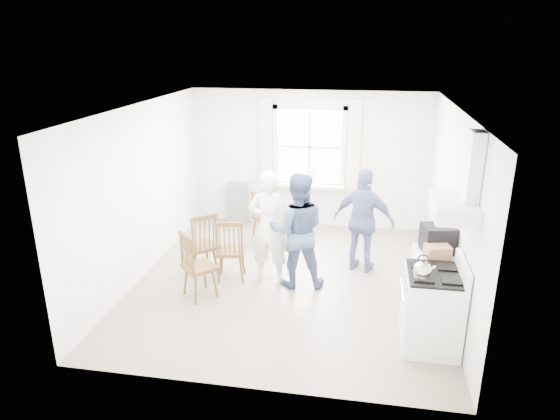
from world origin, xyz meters
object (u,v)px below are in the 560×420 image
object	(u,v)px
low_cabinet	(431,284)
person_left	(269,227)
person_mid	(297,231)
person_right	(364,221)
windsor_chair_a	(230,245)
gas_stove	(432,309)
windsor_chair_c	(203,239)
stereo_stack	(438,239)
windsor_chair_b	(192,259)

from	to	relation	value
low_cabinet	person_left	world-z (taller)	person_left
person_mid	person_right	xyz separation A→B (m)	(0.94, 0.67, -0.03)
person_mid	windsor_chair_a	bearing A→B (deg)	-4.62
gas_stove	windsor_chair_c	bearing A→B (deg)	158.76
low_cabinet	stereo_stack	bearing A→B (deg)	62.33
stereo_stack	person_left	xyz separation A→B (m)	(-2.31, 0.57, -0.21)
low_cabinet	windsor_chair_c	size ratio (longest dim) A/B	0.86
low_cabinet	person_mid	bearing A→B (deg)	163.00
windsor_chair_b	windsor_chair_c	size ratio (longest dim) A/B	0.95
person_left	low_cabinet	bearing A→B (deg)	167.41
windsor_chair_b	stereo_stack	bearing A→B (deg)	2.80
person_mid	gas_stove	bearing A→B (deg)	134.95
low_cabinet	person_left	bearing A→B (deg)	164.43
low_cabinet	person_mid	world-z (taller)	person_mid
low_cabinet	windsor_chair_a	bearing A→B (deg)	170.42
windsor_chair_a	low_cabinet	bearing A→B (deg)	-9.58
person_right	gas_stove	bearing A→B (deg)	129.95
person_left	person_mid	distance (m)	0.43
low_cabinet	windsor_chair_a	world-z (taller)	windsor_chair_a
low_cabinet	person_right	bearing A→B (deg)	126.35
person_left	person_right	size ratio (longest dim) A/B	1.04
stereo_stack	windsor_chair_a	size ratio (longest dim) A/B	0.46
stereo_stack	person_left	distance (m)	2.39
windsor_chair_c	windsor_chair_a	bearing A→B (deg)	-8.54
gas_stove	person_right	bearing A→B (deg)	113.44
windsor_chair_c	person_right	xyz separation A→B (m)	(2.36, 0.69, 0.19)
windsor_chair_a	person_mid	distance (m)	1.02
windsor_chair_b	windsor_chair_c	xyz separation A→B (m)	(-0.05, 0.64, 0.03)
gas_stove	windsor_chair_c	distance (m)	3.44
gas_stove	low_cabinet	distance (m)	0.70
person_right	low_cabinet	bearing A→B (deg)	142.86
windsor_chair_b	gas_stove	bearing A→B (deg)	-10.80
gas_stove	person_left	bearing A→B (deg)	148.83
low_cabinet	person_right	distance (m)	1.58
low_cabinet	stereo_stack	xyz separation A→B (m)	(0.03, 0.06, 0.62)
person_mid	stereo_stack	bearing A→B (deg)	155.36
windsor_chair_b	person_mid	bearing A→B (deg)	25.75
low_cabinet	windsor_chair_b	bearing A→B (deg)	-178.25
gas_stove	windsor_chair_a	xyz separation A→B (m)	(-2.77, 1.18, 0.12)
windsor_chair_c	person_right	size ratio (longest dim) A/B	0.63
windsor_chair_c	person_left	xyz separation A→B (m)	(1.00, 0.09, 0.22)
person_mid	windsor_chair_c	bearing A→B (deg)	-8.77
gas_stove	windsor_chair_c	xyz separation A→B (m)	(-3.20, 1.24, 0.15)
windsor_chair_a	windsor_chair_c	xyz separation A→B (m)	(-0.43, 0.07, 0.03)
low_cabinet	windsor_chair_c	xyz separation A→B (m)	(-3.27, 0.54, 0.19)
windsor_chair_c	person_right	bearing A→B (deg)	16.32
windsor_chair_c	gas_stove	bearing A→B (deg)	-21.24
windsor_chair_a	windsor_chair_b	size ratio (longest dim) A/B	1.00
windsor_chair_c	person_mid	bearing A→B (deg)	0.87
gas_stove	windsor_chair_a	world-z (taller)	gas_stove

